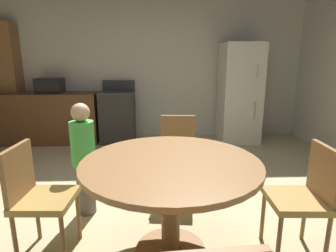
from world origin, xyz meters
The scene contains 12 objects.
ground_plane centered at (0.00, 0.00, 0.00)m, with size 14.00×14.00×0.00m, color tan.
wall_back centered at (0.00, 3.12, 1.35)m, with size 6.11×0.12×2.70m, color beige.
kitchen_counter centered at (-1.83, 2.72, 0.45)m, with size 1.85×0.60×0.90m, color brown.
pantry_column centered at (-2.54, 2.90, 1.05)m, with size 0.44×0.36×2.10m, color olive.
oven_range centered at (-0.56, 2.73, 0.47)m, with size 0.60×0.60×1.10m.
refrigerator centered at (1.65, 2.67, 0.88)m, with size 0.68×0.68×1.76m.
microwave centered at (-1.73, 2.72, 1.03)m, with size 0.44×0.32×0.26m, color black.
dining_table centered at (0.25, -0.36, 0.61)m, with size 1.30×1.30×0.76m.
chair_east centered at (1.25, -0.41, 0.50)m, with size 0.42×0.42×0.87m.
chair_west centered at (-0.75, -0.32, 0.50)m, with size 0.42×0.42×0.87m.
chair_north centered at (0.37, 0.63, 0.50)m, with size 0.45×0.45×0.87m.
person_child centered at (-0.54, 0.25, 0.58)m, with size 0.31×0.31×1.09m.
Camera 1 is at (0.15, -2.22, 1.47)m, focal length 29.30 mm.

